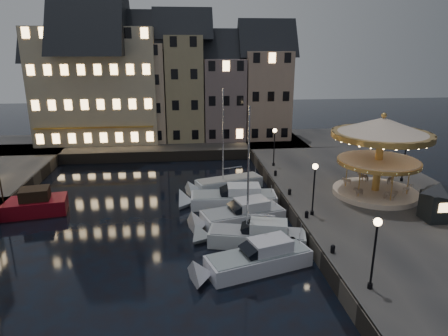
{
  "coord_description": "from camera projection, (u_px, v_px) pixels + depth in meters",
  "views": [
    {
      "loc": [
        -2.72,
        -26.94,
        13.95
      ],
      "look_at": [
        1.0,
        8.0,
        3.2
      ],
      "focal_mm": 32.0,
      "sensor_mm": 36.0,
      "label": 1
    }
  ],
  "objects": [
    {
      "name": "bollard_a",
      "position": [
        333.0,
        248.0,
        25.42
      ],
      "size": [
        0.3,
        0.3,
        0.57
      ],
      "color": "black",
      "rests_on": "quay_east"
    },
    {
      "name": "quaywall_n",
      "position": [
        157.0,
        157.0,
        50.1
      ],
      "size": [
        48.0,
        0.15,
        1.3
      ],
      "primitive_type": "cube",
      "color": "#47423A",
      "rests_on": "ground"
    },
    {
      "name": "ground",
      "position": [
        222.0,
        240.0,
        29.98
      ],
      "size": [
        160.0,
        160.0,
        0.0
      ],
      "primitive_type": "plane",
      "color": "black",
      "rests_on": "ground"
    },
    {
      "name": "bollard_b",
      "position": [
        307.0,
        214.0,
        30.65
      ],
      "size": [
        0.3,
        0.3,
        0.57
      ],
      "color": "black",
      "rests_on": "quay_east"
    },
    {
      "name": "motorboat_c",
      "position": [
        251.0,
        236.0,
        29.05
      ],
      "size": [
        8.05,
        3.78,
        10.68
      ],
      "color": "#B9C1C2",
      "rests_on": "ground"
    },
    {
      "name": "bollard_c",
      "position": [
        290.0,
        191.0,
        35.41
      ],
      "size": [
        0.3,
        0.3,
        0.57
      ],
      "color": "black",
      "rests_on": "quay_east"
    },
    {
      "name": "streetlamp_c",
      "position": [
        274.0,
        142.0,
        43.32
      ],
      "size": [
        0.44,
        0.44,
        4.17
      ],
      "color": "black",
      "rests_on": "quay_east"
    },
    {
      "name": "streetlamp_d",
      "position": [
        405.0,
        154.0,
        38.28
      ],
      "size": [
        0.44,
        0.44,
        4.17
      ],
      "color": "black",
      "rests_on": "quay_east"
    },
    {
      "name": "townhouse_nc",
      "position": [
        143.0,
        85.0,
        55.13
      ],
      "size": [
        6.82,
        8.0,
        14.8
      ],
      "color": "tan",
      "rests_on": "quay_north"
    },
    {
      "name": "ticket_kiosk",
      "position": [
        438.0,
        195.0,
        29.75
      ],
      "size": [
        2.93,
        2.93,
        3.43
      ],
      "color": "black",
      "rests_on": "quay_east"
    },
    {
      "name": "townhouse_nd",
      "position": [
        184.0,
        81.0,
        55.56
      ],
      "size": [
        5.5,
        8.0,
        15.8
      ],
      "color": "gray",
      "rests_on": "quay_north"
    },
    {
      "name": "motorboat_f",
      "position": [
        224.0,
        184.0,
        40.42
      ],
      "size": [
        7.76,
        4.18,
        10.39
      ],
      "color": "silver",
      "rests_on": "ground"
    },
    {
      "name": "quay_north",
      "position": [
        145.0,
        146.0,
        55.6
      ],
      "size": [
        44.0,
        12.0,
        1.3
      ],
      "primitive_type": "cube",
      "color": "#474442",
      "rests_on": "ground"
    },
    {
      "name": "motorboat_d",
      "position": [
        238.0,
        216.0,
        32.59
      ],
      "size": [
        7.8,
        4.4,
        2.15
      ],
      "color": "silver",
      "rests_on": "ground"
    },
    {
      "name": "bollard_d",
      "position": [
        275.0,
        173.0,
        40.64
      ],
      "size": [
        0.3,
        0.3,
        0.57
      ],
      "color": "black",
      "rests_on": "quay_east"
    },
    {
      "name": "quaywall_e",
      "position": [
        281.0,
        200.0,
        36.1
      ],
      "size": [
        0.15,
        44.0,
        1.3
      ],
      "primitive_type": "cube",
      "color": "#47423A",
      "rests_on": "ground"
    },
    {
      "name": "red_fishing_boat",
      "position": [
        20.0,
        207.0,
        34.26
      ],
      "size": [
        8.31,
        4.09,
        6.09
      ],
      "color": "maroon",
      "rests_on": "ground"
    },
    {
      "name": "streetlamp_a",
      "position": [
        375.0,
        243.0,
        20.97
      ],
      "size": [
        0.44,
        0.44,
        4.17
      ],
      "color": "black",
      "rests_on": "quay_east"
    },
    {
      "name": "quay_east",
      "position": [
        366.0,
        196.0,
        36.91
      ],
      "size": [
        16.0,
        56.0,
        1.3
      ],
      "primitive_type": "cube",
      "color": "#474442",
      "rests_on": "ground"
    },
    {
      "name": "streetlamp_b",
      "position": [
        314.0,
        182.0,
        30.48
      ],
      "size": [
        0.44,
        0.44,
        4.17
      ],
      "color": "black",
      "rests_on": "quay_east"
    },
    {
      "name": "carousel",
      "position": [
        381.0,
        142.0,
        34.06
      ],
      "size": [
        8.38,
        8.38,
        7.33
      ],
      "color": "beige",
      "rests_on": "quay_east"
    },
    {
      "name": "townhouse_nb",
      "position": [
        98.0,
        89.0,
        54.66
      ],
      "size": [
        6.16,
        8.0,
        13.8
      ],
      "color": "gray",
      "rests_on": "quay_north"
    },
    {
      "name": "townhouse_nf",
      "position": [
        265.0,
        88.0,
        57.02
      ],
      "size": [
        6.82,
        8.0,
        13.8
      ],
      "color": "tan",
      "rests_on": "quay_north"
    },
    {
      "name": "townhouse_na",
      "position": [
        57.0,
        94.0,
        54.26
      ],
      "size": [
        5.5,
        8.0,
        12.8
      ],
      "color": "gray",
      "rests_on": "quay_north"
    },
    {
      "name": "townhouse_ne",
      "position": [
        223.0,
        92.0,
        56.55
      ],
      "size": [
        6.16,
        8.0,
        12.8
      ],
      "color": "slate",
      "rests_on": "quay_north"
    },
    {
      "name": "motorboat_b",
      "position": [
        253.0,
        261.0,
        25.81
      ],
      "size": [
        7.95,
        4.38,
        2.15
      ],
      "color": "silver",
      "rests_on": "ground"
    },
    {
      "name": "hotel_corner",
      "position": [
        97.0,
        78.0,
        54.23
      ],
      "size": [
        17.6,
        9.0,
        16.8
      ],
      "color": "#C0B495",
      "rests_on": "quay_north"
    },
    {
      "name": "motorboat_e",
      "position": [
        229.0,
        199.0,
        36.26
      ],
      "size": [
        8.79,
        3.02,
        2.15
      ],
      "color": "silver",
      "rests_on": "ground"
    }
  ]
}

